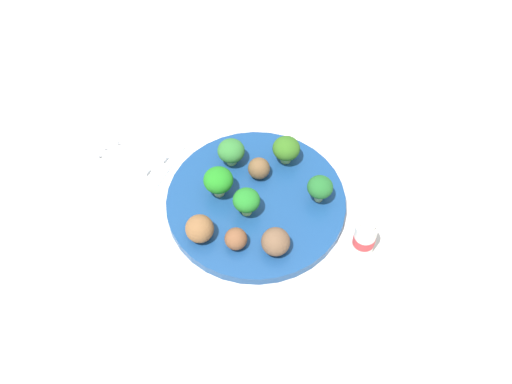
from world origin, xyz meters
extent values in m
plane|color=silver|center=(0.00, 0.00, 0.00)|extent=(4.00, 4.00, 0.00)
cylinder|color=navy|center=(0.00, 0.00, 0.01)|extent=(0.28, 0.28, 0.02)
cylinder|color=#92CE80|center=(0.07, -0.04, 0.02)|extent=(0.02, 0.02, 0.01)
ellipsoid|color=#327631|center=(0.07, -0.04, 0.04)|extent=(0.04, 0.04, 0.03)
cylinder|color=#A6CF69|center=(0.00, 0.03, 0.02)|extent=(0.02, 0.02, 0.02)
ellipsoid|color=#237D26|center=(0.00, 0.03, 0.05)|extent=(0.04, 0.04, 0.03)
cylinder|color=#99BC84|center=(-0.08, -0.05, 0.02)|extent=(0.01, 0.01, 0.02)
ellipsoid|color=#23672A|center=(-0.08, -0.05, 0.05)|extent=(0.04, 0.04, 0.03)
cylinder|color=#A3C17A|center=(0.06, 0.02, 0.02)|extent=(0.02, 0.02, 0.02)
ellipsoid|color=#21831E|center=(0.06, 0.02, 0.05)|extent=(0.05, 0.05, 0.04)
cylinder|color=#8CBD69|center=(0.00, -0.09, 0.02)|extent=(0.02, 0.02, 0.01)
ellipsoid|color=#346A1D|center=(0.00, -0.09, 0.05)|extent=(0.04, 0.04, 0.04)
sphere|color=brown|center=(0.04, 0.10, 0.04)|extent=(0.04, 0.04, 0.04)
sphere|color=brown|center=(-0.07, 0.06, 0.04)|extent=(0.04, 0.04, 0.04)
sphere|color=brown|center=(0.02, -0.04, 0.03)|extent=(0.04, 0.04, 0.04)
sphere|color=brown|center=(-0.02, 0.09, 0.03)|extent=(0.03, 0.03, 0.03)
cube|color=white|center=(0.24, 0.03, 0.00)|extent=(0.18, 0.14, 0.01)
cube|color=silver|center=(0.22, 0.04, 0.01)|extent=(0.09, 0.02, 0.01)
cube|color=silver|center=(0.28, 0.05, 0.01)|extent=(0.03, 0.02, 0.01)
cube|color=silver|center=(0.22, 0.01, 0.01)|extent=(0.09, 0.02, 0.01)
cube|color=silver|center=(0.29, 0.01, 0.01)|extent=(0.06, 0.02, 0.01)
cylinder|color=white|center=(-0.18, -0.02, 0.03)|extent=(0.03, 0.03, 0.06)
cylinder|color=red|center=(-0.18, -0.02, 0.03)|extent=(0.03, 0.03, 0.02)
cylinder|color=silver|center=(-0.18, -0.02, 0.07)|extent=(0.02, 0.02, 0.01)
camera|label=1|loc=(-0.30, 0.48, 0.81)|focal=44.06mm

